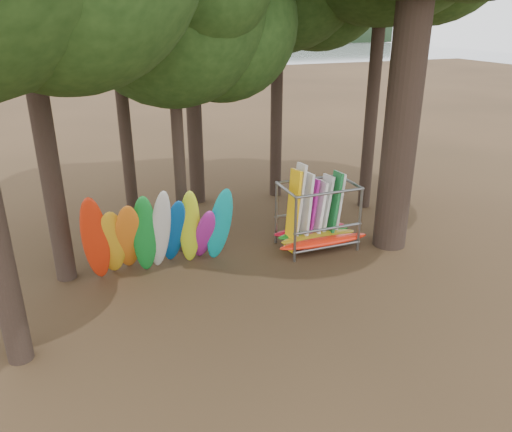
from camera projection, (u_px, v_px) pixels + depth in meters
name	position (u px, v px, depth m)	size (l,w,h in m)	color
ground	(274.00, 277.00, 14.87)	(120.00, 120.00, 0.00)	#47331E
lake	(100.00, 72.00, 66.75)	(160.00, 160.00, 0.00)	gray
far_shore	(79.00, 39.00, 109.23)	(160.00, 4.00, 4.00)	black
oak_5	(170.00, 4.00, 13.74)	(6.53, 6.53, 10.38)	black
kayak_row	(156.00, 234.00, 14.55)	(4.49, 1.99, 3.07)	red
storage_rack	(317.00, 218.00, 16.47)	(3.16, 1.58, 2.85)	slate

